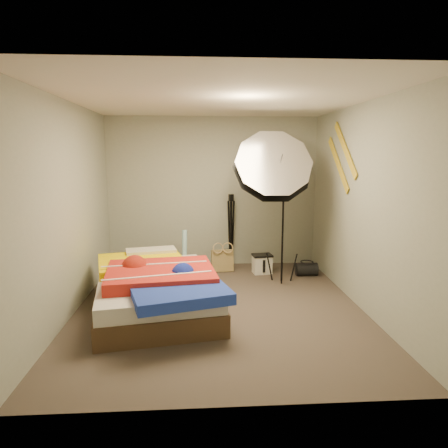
{
  "coord_description": "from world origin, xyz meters",
  "views": [
    {
      "loc": [
        -0.24,
        -4.72,
        1.88
      ],
      "look_at": [
        0.1,
        0.6,
        0.95
      ],
      "focal_mm": 32.0,
      "sensor_mm": 36.0,
      "label": 1
    }
  ],
  "objects": [
    {
      "name": "wall_right",
      "position": [
        1.75,
        0.0,
        1.25
      ],
      "size": [
        0.0,
        4.0,
        4.0
      ],
      "primitive_type": "plane",
      "rotation": [
        1.57,
        0.0,
        -1.57
      ],
      "color": "#9BA091",
      "rests_on": "floor"
    },
    {
      "name": "tote_bag",
      "position": [
        0.14,
        1.57,
        0.18
      ],
      "size": [
        0.37,
        0.18,
        0.37
      ],
      "primitive_type": "cube",
      "rotation": [
        -0.14,
        0.0,
        0.08
      ],
      "color": "tan",
      "rests_on": "floor"
    },
    {
      "name": "wall_back",
      "position": [
        0.0,
        2.0,
        1.25
      ],
      "size": [
        3.5,
        0.0,
        3.5
      ],
      "primitive_type": "plane",
      "rotation": [
        1.57,
        0.0,
        0.0
      ],
      "color": "#9BA091",
      "rests_on": "floor"
    },
    {
      "name": "bed",
      "position": [
        -0.76,
        -0.04,
        0.29
      ],
      "size": [
        1.75,
        2.27,
        0.57
      ],
      "color": "#4B3522",
      "rests_on": "floor"
    },
    {
      "name": "photo_umbrella",
      "position": [
        0.8,
        0.86,
        1.68
      ],
      "size": [
        1.37,
        1.05,
        2.34
      ],
      "color": "black",
      "rests_on": "floor"
    },
    {
      "name": "camera_case",
      "position": [
        0.76,
        1.41,
        0.14
      ],
      "size": [
        0.31,
        0.24,
        0.28
      ],
      "primitive_type": "cube",
      "rotation": [
        0.0,
        0.0,
        0.15
      ],
      "color": "white",
      "rests_on": "floor"
    },
    {
      "name": "camera_tripod",
      "position": [
        0.3,
        1.88,
        0.7
      ],
      "size": [
        0.09,
        0.09,
        1.23
      ],
      "color": "black",
      "rests_on": "floor"
    },
    {
      "name": "wrapping_roll",
      "position": [
        -0.47,
        1.5,
        0.35
      ],
      "size": [
        0.1,
        0.21,
        0.7
      ],
      "primitive_type": "cylinder",
      "rotation": [
        -0.17,
        0.0,
        -0.1
      ],
      "color": "#59C3DB",
      "rests_on": "floor"
    },
    {
      "name": "wall_stripe_lower",
      "position": [
        1.73,
        0.85,
        1.75
      ],
      "size": [
        0.02,
        0.91,
        0.78
      ],
      "primitive_type": "cube",
      "rotation": [
        0.7,
        0.0,
        0.0
      ],
      "color": "gold",
      "rests_on": "wall_right"
    },
    {
      "name": "wall_front",
      "position": [
        0.0,
        -2.0,
        1.25
      ],
      "size": [
        3.5,
        0.0,
        3.5
      ],
      "primitive_type": "plane",
      "rotation": [
        -1.57,
        0.0,
        0.0
      ],
      "color": "#9BA091",
      "rests_on": "floor"
    },
    {
      "name": "wall_left",
      "position": [
        -1.75,
        0.0,
        1.25
      ],
      "size": [
        0.0,
        4.0,
        4.0
      ],
      "primitive_type": "plane",
      "rotation": [
        1.57,
        0.0,
        1.57
      ],
      "color": "#9BA091",
      "rests_on": "floor"
    },
    {
      "name": "duffel_bag",
      "position": [
        1.44,
        1.24,
        0.1
      ],
      "size": [
        0.34,
        0.21,
        0.2
      ],
      "primitive_type": "cylinder",
      "rotation": [
        0.0,
        1.57,
        -0.03
      ],
      "color": "black",
      "rests_on": "floor"
    },
    {
      "name": "floor",
      "position": [
        0.0,
        0.0,
        0.0
      ],
      "size": [
        4.0,
        4.0,
        0.0
      ],
      "primitive_type": "plane",
      "color": "#51453E",
      "rests_on": "ground"
    },
    {
      "name": "ceiling",
      "position": [
        0.0,
        0.0,
        2.5
      ],
      "size": [
        4.0,
        4.0,
        0.0
      ],
      "primitive_type": "plane",
      "rotation": [
        3.14,
        0.0,
        0.0
      ],
      "color": "silver",
      "rests_on": "wall_back"
    },
    {
      "name": "wall_stripe_upper",
      "position": [
        1.73,
        0.6,
        1.95
      ],
      "size": [
        0.02,
        0.91,
        0.78
      ],
      "primitive_type": "cube",
      "rotation": [
        0.7,
        0.0,
        0.0
      ],
      "color": "gold",
      "rests_on": "wall_right"
    }
  ]
}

